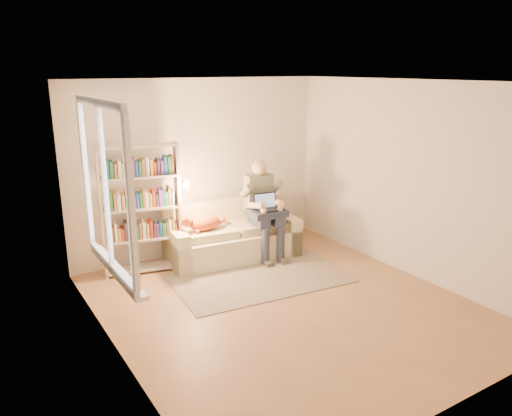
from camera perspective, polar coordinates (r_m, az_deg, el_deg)
floor at (r=6.09m, az=3.38°, el=-11.03°), size 4.50×4.50×0.00m
ceiling at (r=5.43m, az=3.83°, el=14.24°), size 4.00×4.50×0.02m
wall_left at (r=4.79m, az=-16.32°, el=-2.44°), size 0.02×4.50×2.60m
wall_right at (r=6.95m, az=17.17°, el=3.10°), size 0.02×4.50×2.60m
wall_back at (r=7.52m, az=-6.44°, el=4.63°), size 4.00×0.02×2.60m
wall_front at (r=4.10m, az=22.26°, el=-6.10°), size 4.00×0.02×2.60m
window at (r=4.96m, az=-16.45°, el=-0.90°), size 0.12×1.52×1.69m
sofa at (r=7.45m, az=-2.86°, el=-3.41°), size 2.00×1.08×0.81m
person at (r=7.34m, az=0.77°, el=0.46°), size 0.47×0.69×1.44m
cat at (r=7.07m, az=-6.02°, el=-1.67°), size 0.73×0.30×0.26m
blanket at (r=7.25m, az=1.30°, el=-0.52°), size 0.56×0.47×0.09m
laptop at (r=7.23m, az=1.27°, el=0.28°), size 0.38×0.31×0.32m
bookshelf at (r=6.88m, az=-13.06°, el=0.57°), size 1.17×0.56×1.78m
rug at (r=6.78m, az=0.43°, el=-8.01°), size 2.41×1.57×0.01m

